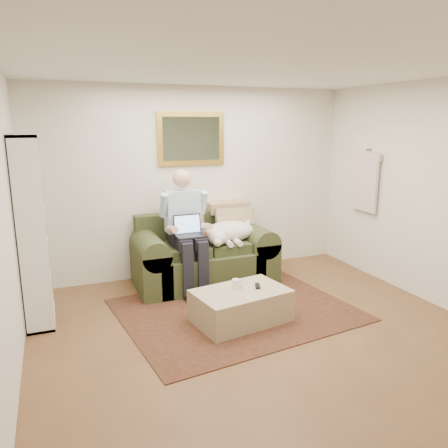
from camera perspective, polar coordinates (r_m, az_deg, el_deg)
room_shell at (r=4.17m, az=5.40°, el=1.87°), size 4.51×5.00×2.61m
rug at (r=5.13m, az=1.53°, el=-11.12°), size 2.75×2.31×0.01m
sofa at (r=5.88m, az=-2.66°, el=-4.71°), size 1.83×0.93×1.10m
seated_man at (r=5.52m, az=-4.83°, el=-1.02°), size 0.60×0.86×1.54m
laptop at (r=5.44m, az=-4.62°, el=-0.81°), size 0.35×0.28×0.26m
sleeping_dog at (r=5.80m, az=0.66°, el=-1.00°), size 0.75×0.47×0.28m
ottoman at (r=4.80m, az=2.20°, el=-10.65°), size 1.07×0.78×0.36m
coffee_mug at (r=4.77m, az=1.58°, el=-7.81°), size 0.08×0.08×0.10m
tv_remote at (r=4.83m, az=4.41°, el=-8.08°), size 0.10×0.16×0.02m
bookshelf at (r=5.02m, az=-23.72°, el=-0.80°), size 0.28×0.80×2.00m
wall_mirror at (r=6.04m, az=-4.29°, el=11.06°), size 0.94×0.04×0.72m
hanging_shirt at (r=6.40m, az=17.99°, el=5.63°), size 0.06×0.52×0.90m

